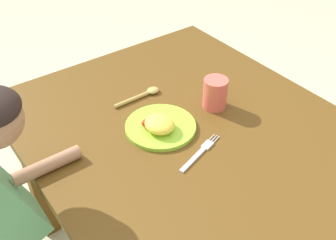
{
  "coord_description": "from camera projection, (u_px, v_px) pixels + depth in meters",
  "views": [
    {
      "loc": [
        0.74,
        -0.65,
        1.57
      ],
      "look_at": [
        -0.08,
        -0.04,
        0.76
      ],
      "focal_mm": 43.09,
      "sensor_mm": 36.0,
      "label": 1
    }
  ],
  "objects": [
    {
      "name": "dining_table",
      "position": [
        193.0,
        157.0,
        1.35
      ],
      "size": [
        1.22,
        0.98,
        0.74
      ],
      "color": "#593B14",
      "rests_on": "ground_plane"
    },
    {
      "name": "plate",
      "position": [
        160.0,
        126.0,
        1.29
      ],
      "size": [
        0.23,
        0.23,
        0.06
      ],
      "color": "#92CE34",
      "rests_on": "dining_table"
    },
    {
      "name": "fork",
      "position": [
        200.0,
        153.0,
        1.21
      ],
      "size": [
        0.07,
        0.19,
        0.01
      ],
      "rotation": [
        0.0,
        0.0,
        1.87
      ],
      "color": "silver",
      "rests_on": "dining_table"
    },
    {
      "name": "spoon",
      "position": [
        143.0,
        95.0,
        1.44
      ],
      "size": [
        0.04,
        0.18,
        0.02
      ],
      "rotation": [
        0.0,
        0.0,
        1.58
      ],
      "color": "tan",
      "rests_on": "dining_table"
    },
    {
      "name": "drinking_cup",
      "position": [
        215.0,
        93.0,
        1.36
      ],
      "size": [
        0.08,
        0.08,
        0.11
      ],
      "primitive_type": "cylinder",
      "color": "#DD5D51",
      "rests_on": "dining_table"
    },
    {
      "name": "person",
      "position": [
        4.0,
        236.0,
        1.18
      ],
      "size": [
        0.16,
        0.38,
        1.05
      ],
      "color": "#43515B",
      "rests_on": "ground_plane"
    }
  ]
}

